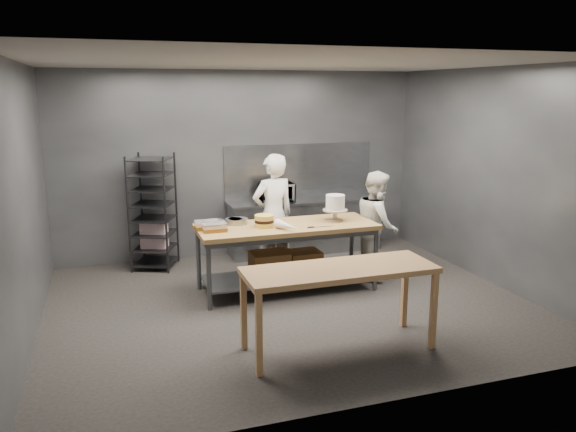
% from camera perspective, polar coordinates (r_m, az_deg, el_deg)
% --- Properties ---
extents(ground, '(6.00, 6.00, 0.00)m').
position_cam_1_polar(ground, '(7.32, 0.14, -8.83)').
color(ground, black).
rests_on(ground, ground).
extents(back_wall, '(6.00, 0.04, 3.00)m').
position_cam_1_polar(back_wall, '(9.29, -4.76, 5.31)').
color(back_wall, '#4C4F54').
rests_on(back_wall, ground).
extents(work_table, '(2.40, 0.90, 0.92)m').
position_cam_1_polar(work_table, '(7.61, -0.23, -3.43)').
color(work_table, olive).
rests_on(work_table, ground).
extents(near_counter, '(2.00, 0.70, 0.90)m').
position_cam_1_polar(near_counter, '(5.84, 5.26, -6.03)').
color(near_counter, olive).
rests_on(near_counter, ground).
extents(back_counter, '(2.60, 0.60, 0.90)m').
position_cam_1_polar(back_counter, '(9.46, 1.71, -0.98)').
color(back_counter, slate).
rests_on(back_counter, ground).
extents(splashback_panel, '(2.60, 0.02, 0.90)m').
position_cam_1_polar(splashback_panel, '(9.57, 1.13, 4.66)').
color(splashback_panel, slate).
rests_on(splashback_panel, back_counter).
extents(speed_rack, '(0.80, 0.83, 1.75)m').
position_cam_1_polar(speed_rack, '(8.78, -13.53, 0.30)').
color(speed_rack, black).
rests_on(speed_rack, ground).
extents(chef_behind, '(0.73, 0.56, 1.80)m').
position_cam_1_polar(chef_behind, '(8.18, -1.52, 0.07)').
color(chef_behind, white).
rests_on(chef_behind, ground).
extents(chef_right, '(0.81, 0.91, 1.56)m').
position_cam_1_polar(chef_right, '(8.23, 9.02, -0.86)').
color(chef_right, white).
rests_on(chef_right, ground).
extents(microwave, '(0.54, 0.37, 0.30)m').
position_cam_1_polar(microwave, '(9.18, -1.17, 2.42)').
color(microwave, black).
rests_on(microwave, back_counter).
extents(frosted_cake_stand, '(0.34, 0.34, 0.36)m').
position_cam_1_polar(frosted_cake_stand, '(7.73, 4.82, 1.19)').
color(frosted_cake_stand, '#A89D86').
rests_on(frosted_cake_stand, work_table).
extents(layer_cake, '(0.25, 0.25, 0.16)m').
position_cam_1_polar(layer_cake, '(7.39, -2.43, -0.50)').
color(layer_cake, '#E8C54A').
rests_on(layer_cake, work_table).
extents(cake_pans, '(0.58, 0.28, 0.07)m').
position_cam_1_polar(cake_pans, '(7.55, -6.06, -0.61)').
color(cake_pans, gray).
rests_on(cake_pans, work_table).
extents(piping_bag, '(0.26, 0.40, 0.12)m').
position_cam_1_polar(piping_bag, '(7.19, -0.11, -1.02)').
color(piping_bag, white).
rests_on(piping_bag, work_table).
extents(offset_spatula, '(0.36, 0.02, 0.02)m').
position_cam_1_polar(offset_spatula, '(7.38, 2.97, -1.12)').
color(offset_spatula, slate).
rests_on(offset_spatula, work_table).
extents(pastry_clamshells, '(0.38, 0.36, 0.11)m').
position_cam_1_polar(pastry_clamshells, '(7.28, -7.86, -1.01)').
color(pastry_clamshells, '#905A1C').
rests_on(pastry_clamshells, work_table).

